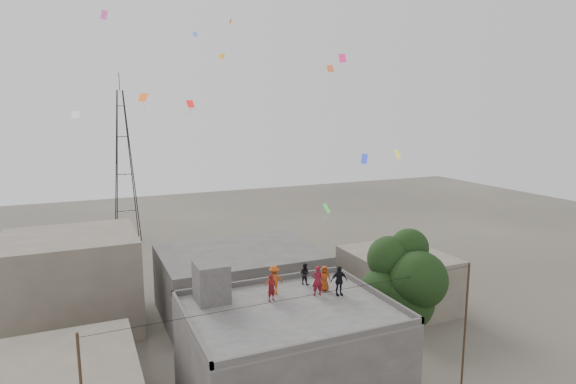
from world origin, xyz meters
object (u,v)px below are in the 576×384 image
person_dark_adult (339,281)px  tree (404,284)px  person_red_adult (317,281)px  transmission_tower (124,166)px  stair_head_box (211,282)px

person_dark_adult → tree: bearing=5.2°
person_red_adult → person_dark_adult: 1.15m
person_dark_adult → person_red_adult: bearing=163.4°
tree → person_red_adult: tree is taller
transmission_tower → person_dark_adult: size_ratio=12.60×
stair_head_box → transmission_tower: bearing=91.2°
person_red_adult → stair_head_box: bearing=-10.1°
tree → person_dark_adult: 4.30m
stair_head_box → person_dark_adult: stair_head_box is taller
transmission_tower → person_red_adult: transmission_tower is taller
tree → transmission_tower: bearing=106.1°
stair_head_box → person_dark_adult: bearing=-17.3°
person_red_adult → person_dark_adult: (1.06, -0.43, -0.01)m
stair_head_box → tree: size_ratio=0.22×
stair_head_box → transmission_tower: 37.46m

